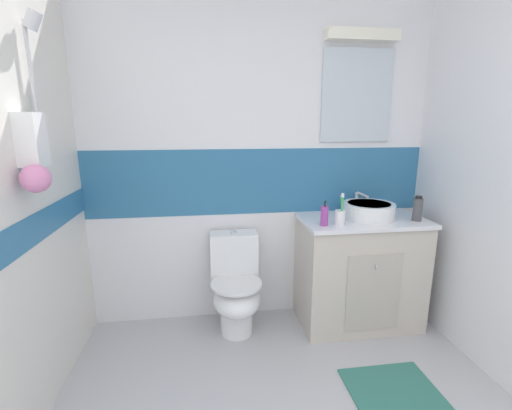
# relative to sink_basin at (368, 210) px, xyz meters

# --- Properties ---
(wall_back_tiled) EXTENTS (3.20, 0.20, 2.50)m
(wall_back_tiled) POSITION_rel_sink_basin_xyz_m (-0.77, 0.30, 0.35)
(wall_back_tiled) COLOR white
(wall_back_tiled) RESTS_ON ground_plane
(vanity_cabinet) EXTENTS (0.92, 0.53, 0.85)m
(vanity_cabinet) POSITION_rel_sink_basin_xyz_m (-0.05, -0.01, -0.48)
(vanity_cabinet) COLOR beige
(vanity_cabinet) RESTS_ON ground_plane
(sink_basin) EXTENTS (0.38, 0.42, 0.16)m
(sink_basin) POSITION_rel_sink_basin_xyz_m (0.00, 0.00, 0.00)
(sink_basin) COLOR white
(sink_basin) RESTS_ON vanity_cabinet
(toilet) EXTENTS (0.37, 0.50, 0.75)m
(toilet) POSITION_rel_sink_basin_xyz_m (-1.00, 0.00, -0.56)
(toilet) COLOR white
(toilet) RESTS_ON ground_plane
(toothbrush_cup) EXTENTS (0.07, 0.07, 0.23)m
(toothbrush_cup) POSITION_rel_sink_basin_xyz_m (-0.28, -0.15, 0.00)
(toothbrush_cup) COLOR white
(toothbrush_cup) RESTS_ON vanity_cabinet
(soap_dispenser) EXTENTS (0.05, 0.05, 0.18)m
(soap_dispenser) POSITION_rel_sink_basin_xyz_m (-0.39, -0.15, 0.01)
(soap_dispenser) COLOR #993F99
(soap_dispenser) RESTS_ON vanity_cabinet
(shampoo_bottle_tall) EXTENTS (0.07, 0.07, 0.18)m
(shampoo_bottle_tall) POSITION_rel_sink_basin_xyz_m (0.31, -0.13, 0.03)
(shampoo_bottle_tall) COLOR #4C4C51
(shampoo_bottle_tall) RESTS_ON vanity_cabinet
(bath_mat) EXTENTS (0.52, 0.43, 0.01)m
(bath_mat) POSITION_rel_sink_basin_xyz_m (-0.14, -0.76, -0.90)
(bath_mat) COLOR #337266
(bath_mat) RESTS_ON ground_plane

